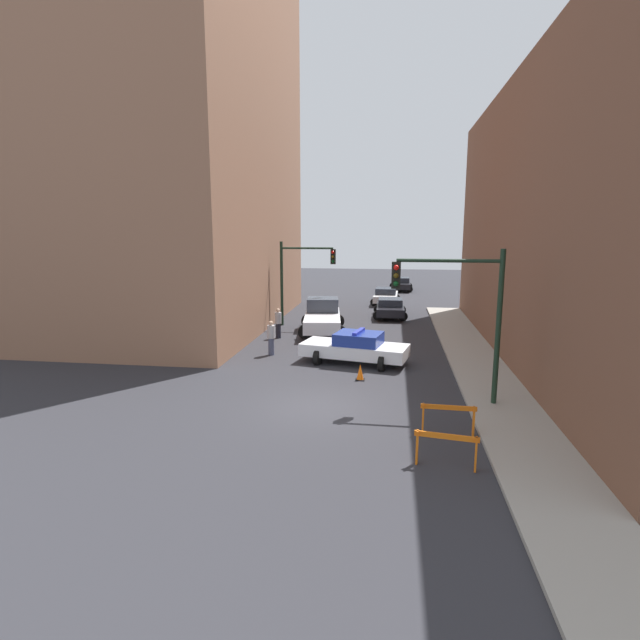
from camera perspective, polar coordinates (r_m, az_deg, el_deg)
ground_plane at (r=17.20m, az=-0.19°, el=-9.87°), size 120.00×120.00×0.00m
sidewalk_right at (r=17.43m, az=20.74°, el=-10.07°), size 2.40×44.00×0.12m
building_corner_left at (r=33.90m, az=-18.29°, el=21.23°), size 14.00×20.00×25.25m
traffic_light_near at (r=17.20m, az=16.05°, el=1.88°), size 3.64×0.35×5.20m
traffic_light_far at (r=30.73m, az=-2.41°, el=5.59°), size 3.44×0.35×5.20m
police_car at (r=22.41m, az=4.07°, el=-3.14°), size 4.98×2.97×1.52m
white_truck at (r=29.08m, az=0.29°, el=0.38°), size 3.07×5.61×1.90m
parked_car_near at (r=34.32m, az=8.02°, el=1.42°), size 2.33×4.34×1.31m
parked_car_mid at (r=40.43m, az=7.53°, el=2.78°), size 2.37×4.36×1.31m
parked_car_far at (r=49.49m, az=9.24°, el=4.11°), size 2.33×4.33×1.31m
pedestrian_crossing at (r=23.87m, az=-5.62°, el=-1.99°), size 0.47×0.47×1.66m
pedestrian_corner at (r=27.54m, az=-4.80°, el=-0.31°), size 0.38×0.38×1.66m
barrier_front at (r=13.28m, az=14.23°, el=-13.62°), size 1.59×0.39×0.90m
barrier_mid at (r=15.26m, az=14.46°, el=-10.42°), size 1.60×0.21×0.90m
traffic_cone at (r=20.04m, az=4.62°, el=-5.98°), size 0.36×0.36×0.66m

